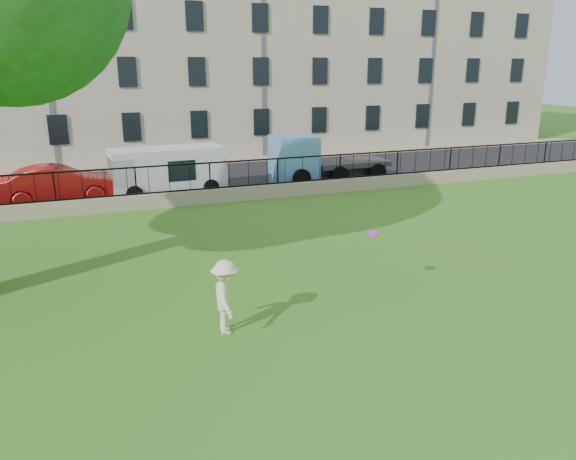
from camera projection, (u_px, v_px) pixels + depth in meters
name	position (u px, v px, depth m)	size (l,w,h in m)	color
ground	(336.00, 319.00, 12.85)	(120.00, 120.00, 0.00)	#3D751B
retaining_wall	(211.00, 196.00, 23.50)	(50.00, 0.40, 0.60)	gray
iron_railing	(210.00, 176.00, 23.25)	(50.00, 0.05, 1.13)	black
street	(188.00, 182.00, 27.78)	(60.00, 9.00, 0.01)	black
sidewalk	(170.00, 164.00, 32.42)	(60.00, 1.40, 0.12)	gray
building_row	(148.00, 43.00, 35.54)	(56.40, 10.40, 13.80)	#B09E8C
man	(226.00, 297.00, 12.00)	(1.06, 0.61, 1.64)	beige
frisbee	(372.00, 233.00, 13.49)	(0.27, 0.27, 0.03)	purple
red_sedan	(59.00, 184.00, 23.46)	(1.66, 4.75, 1.56)	#AD1615
white_van	(168.00, 171.00, 24.97)	(4.93, 1.92, 2.07)	silver
blue_truck	(328.00, 158.00, 27.65)	(5.57, 1.98, 2.34)	#5490C5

